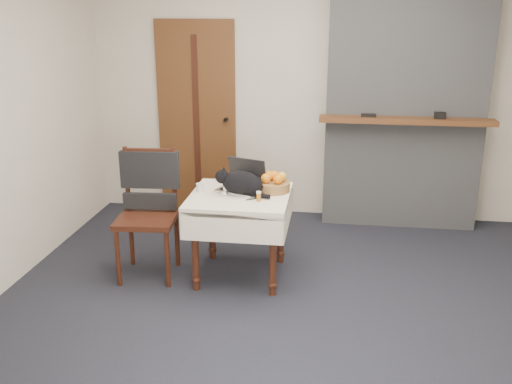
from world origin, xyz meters
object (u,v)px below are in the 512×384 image
Objects in this scene: pill_bottle at (259,196)px; chair at (149,195)px; side_table at (240,208)px; door at (197,118)px; cat at (242,183)px; cream_jar at (200,188)px; laptop at (242,183)px; fruit_basket at (273,184)px.

pill_bottle is 0.07× the size of chair.
side_table is 0.27m from pill_bottle.
cat is at bearing -64.72° from door.
chair reaches higher than cream_jar.
cream_jar reaches higher than side_table.
cat is (0.02, -0.01, 0.21)m from side_table.
cat is 0.35m from cream_jar.
laptop is (0.72, -1.44, -0.24)m from door.
cat is at bearing -21.12° from side_table.
cream_jar is at bearing -142.56° from laptop.
chair is at bearing -91.01° from door.
laptop reaches higher than side_table.
pill_bottle reaches higher than side_table.
cat is 1.68× the size of fruit_basket.
laptop is at bearing 4.64° from chair.
side_table is at bearing 158.04° from cat.
side_table is at bearing -65.24° from door.
door is at bearing 104.34° from cream_jar.
cat reaches higher than side_table.
cream_jar is 0.59m from fruit_basket.
door is 1.93× the size of chair.
cat reaches higher than fruit_basket.
side_table is 11.11× the size of cream_jar.
cream_jar is 0.26× the size of fruit_basket.
chair reaches higher than pill_bottle.
door is 1.77m from side_table.
cat is (0.74, -1.57, -0.21)m from door.
pill_bottle is 0.28m from fruit_basket.
cream_jar is at bearing -75.66° from door.
cream_jar is 0.07× the size of chair.
laptop is at bearing 97.84° from cat.
side_table is 10.05× the size of pill_bottle.
pill_bottle is at bearing -106.57° from fruit_basket.
chair reaches higher than laptop.
side_table is at bearing 139.97° from pill_bottle.
side_table is 0.33m from fruit_basket.
door is 1.94m from pill_bottle.
laptop is 0.31m from pill_bottle.
laptop is 0.91× the size of cat.
door reaches higher than side_table.
cream_jar is (0.40, -1.55, -0.26)m from door.
pill_bottle is (0.50, -0.16, 0.01)m from cream_jar.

